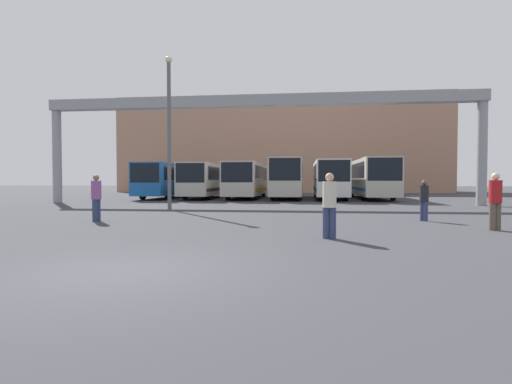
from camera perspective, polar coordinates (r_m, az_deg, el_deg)
The scene contains 14 objects.
ground_plane at distance 7.44m, azimuth -18.42°, elevation -10.80°, with size 200.00×200.00×0.00m, color #38383D.
building_backdrop at distance 56.15m, azimuth 3.60°, elevation 6.41°, with size 42.52×12.00×12.35m.
overhead_gantry at distance 26.78m, azimuth 0.02°, elevation 11.19°, with size 28.81×0.80×7.15m.
bus_slot_0 at distance 36.09m, azimuth -12.55°, elevation 1.88°, with size 2.53×10.21×2.97m.
bus_slot_1 at distance 35.04m, azimuth -7.11°, elevation 1.90°, with size 2.44×10.13×2.96m.
bus_slot_2 at distance 34.86m, azimuth -1.26°, elevation 1.97°, with size 2.58×11.14×3.01m.
bus_slot_3 at distance 34.64m, azimuth 4.55°, elevation 2.23°, with size 2.52×11.33×3.30m.
bus_slot_4 at distance 34.36m, azimuth 10.43°, elevation 2.05°, with size 2.48×10.67×3.14m.
bus_slot_5 at distance 35.59m, azimuth 16.03°, elevation 2.14°, with size 2.62×12.36×3.28m.
pedestrian_near_left at distance 11.05m, azimuth 10.45°, elevation -1.67°, with size 0.37×0.37×1.79m.
pedestrian_mid_right at distance 16.86m, azimuth 22.88°, elevation -0.97°, with size 0.33×0.33×1.59m.
pedestrian_mid_left at distance 16.55m, azimuth -21.85°, elevation -0.62°, with size 0.38×0.38×1.81m.
pedestrian_near_right at distance 14.73m, azimuth 31.00°, elevation -0.97°, with size 0.38×0.38×1.83m.
lamp_post at distance 21.79m, azimuth -12.31°, elevation 9.10°, with size 0.36×0.36×8.10m.
Camera 1 is at (3.11, -6.57, 1.60)m, focal length 28.00 mm.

